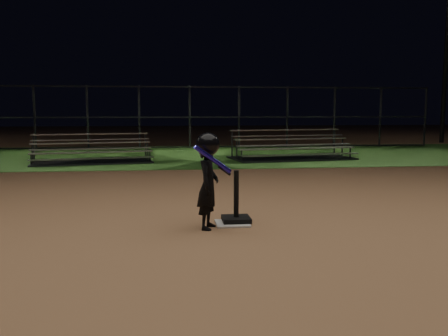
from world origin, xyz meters
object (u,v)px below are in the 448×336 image
bleacher_left (92,157)px  batting_tee (236,212)px  light_pole_right (448,35)px  bleacher_right (291,153)px  home_plate (232,223)px  child_batter (208,178)px

bleacher_left → batting_tee: bearing=-78.7°
bleacher_left → light_pole_right: (15.10, 6.91, 4.77)m
bleacher_right → light_pole_right: light_pole_right is taller
home_plate → light_pole_right: bearing=51.2°
home_plate → bleacher_right: bearing=70.3°
child_batter → bleacher_right: child_batter is taller
child_batter → light_pole_right: light_pole_right is taller
batting_tee → light_pole_right: light_pole_right is taller
home_plate → child_batter: (-0.35, -0.20, 0.66)m
home_plate → bleacher_right: size_ratio=0.11×
bleacher_right → child_batter: bearing=-120.0°
bleacher_left → light_pole_right: size_ratio=0.44×
home_plate → child_batter: child_batter is taller
batting_tee → bleacher_right: bleacher_right is taller
batting_tee → bleacher_right: bearing=70.5°
light_pole_right → home_plate: bearing=-128.8°
batting_tee → child_batter: 0.71m
batting_tee → child_batter: (-0.41, -0.27, 0.52)m
bleacher_left → bleacher_right: size_ratio=0.92×
child_batter → bleacher_left: child_batter is taller
child_batter → bleacher_right: bearing=-2.9°
child_batter → light_pole_right: size_ratio=0.15×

